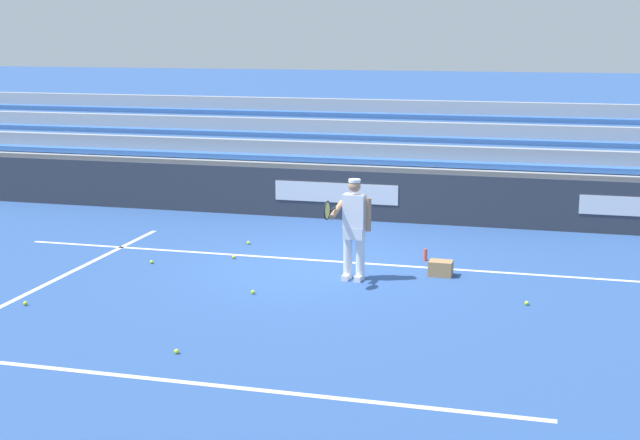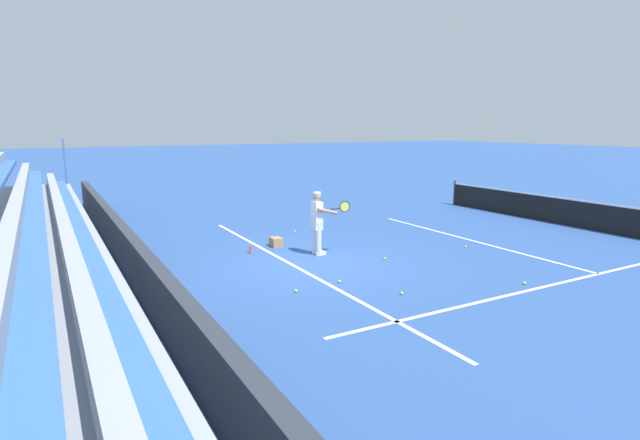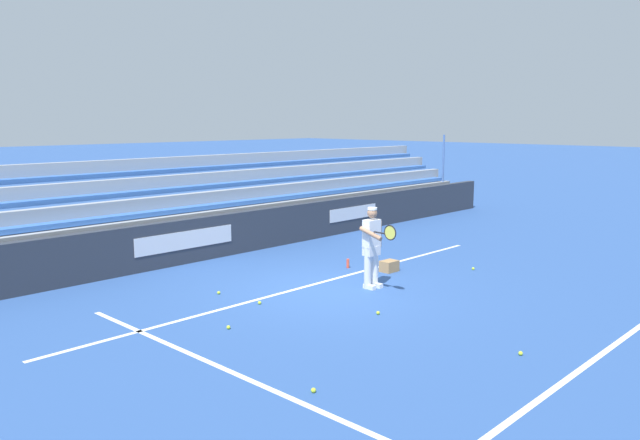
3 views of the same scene
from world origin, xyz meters
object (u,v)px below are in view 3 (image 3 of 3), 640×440
at_px(tennis_ball_stray_back, 473,269).
at_px(tennis_ball_near_player, 313,390).
at_px(ball_box_cardboard, 389,266).
at_px(tennis_ball_on_baseline, 219,293).
at_px(tennis_ball_toward_net, 378,313).
at_px(tennis_ball_far_right, 228,327).
at_px(tennis_ball_by_box, 260,303).
at_px(water_bottle, 348,263).
at_px(tennis_player, 372,246).
at_px(tennis_ball_midcourt, 521,353).

relative_size(tennis_ball_stray_back, tennis_ball_near_player, 1.00).
distance_m(ball_box_cardboard, tennis_ball_on_baseline, 4.17).
height_order(tennis_ball_stray_back, tennis_ball_toward_net, same).
relative_size(ball_box_cardboard, tennis_ball_toward_net, 6.06).
bearing_deg(tennis_ball_far_right, tennis_ball_by_box, -151.38).
relative_size(tennis_ball_stray_back, tennis_ball_toward_net, 1.00).
bearing_deg(water_bottle, tennis_ball_far_right, 17.18).
height_order(tennis_ball_by_box, water_bottle, water_bottle).
xyz_separation_m(tennis_player, tennis_ball_toward_net, (1.36, 1.25, -0.86)).
bearing_deg(tennis_ball_midcourt, tennis_ball_toward_net, -91.76).
bearing_deg(tennis_ball_by_box, tennis_ball_midcourt, 101.56).
relative_size(tennis_player, tennis_ball_toward_net, 25.98).
height_order(tennis_ball_on_baseline, water_bottle, water_bottle).
height_order(tennis_ball_far_right, tennis_ball_on_baseline, same).
bearing_deg(tennis_ball_toward_net, tennis_ball_by_box, -62.23).
height_order(tennis_ball_midcourt, tennis_ball_near_player, same).
bearing_deg(tennis_ball_midcourt, ball_box_cardboard, -121.35).
xyz_separation_m(tennis_ball_far_right, water_bottle, (-4.76, -1.47, 0.08)).
height_order(tennis_ball_by_box, tennis_ball_toward_net, same).
relative_size(tennis_ball_on_baseline, water_bottle, 0.30).
bearing_deg(tennis_ball_stray_back, tennis_ball_on_baseline, -26.20).
relative_size(tennis_ball_far_right, tennis_ball_on_baseline, 1.00).
xyz_separation_m(tennis_ball_far_right, tennis_ball_near_player, (0.79, 2.79, 0.00)).
xyz_separation_m(tennis_player, tennis_ball_midcourt, (1.44, 4.06, -0.86)).
bearing_deg(tennis_ball_stray_back, tennis_ball_midcourt, 37.40).
distance_m(tennis_ball_far_right, tennis_ball_toward_net, 2.74).
bearing_deg(tennis_ball_far_right, ball_box_cardboard, -174.10).
relative_size(ball_box_cardboard, tennis_ball_far_right, 6.06).
xyz_separation_m(tennis_player, tennis_ball_stray_back, (-2.90, 0.74, -0.86)).
bearing_deg(ball_box_cardboard, tennis_ball_near_player, 29.23).
height_order(tennis_ball_far_right, tennis_ball_stray_back, same).
bearing_deg(tennis_ball_on_baseline, ball_box_cardboard, 161.45).
distance_m(ball_box_cardboard, tennis_ball_near_player, 6.81).
distance_m(tennis_ball_midcourt, tennis_ball_by_box, 4.96).
distance_m(tennis_ball_on_baseline, tennis_ball_by_box, 1.15).
distance_m(tennis_ball_toward_net, water_bottle, 3.67).
bearing_deg(tennis_player, ball_box_cardboard, -156.32).
xyz_separation_m(ball_box_cardboard, water_bottle, (0.40, -0.94, -0.02)).
height_order(ball_box_cardboard, tennis_ball_far_right, ball_box_cardboard).
bearing_deg(tennis_ball_near_player, tennis_ball_on_baseline, -113.17).
height_order(tennis_player, tennis_ball_toward_net, tennis_player).
height_order(tennis_ball_far_right, water_bottle, water_bottle).
height_order(tennis_ball_on_baseline, tennis_ball_toward_net, same).
xyz_separation_m(tennis_ball_stray_back, water_bottle, (1.89, -2.29, 0.08)).
height_order(ball_box_cardboard, tennis_ball_by_box, ball_box_cardboard).
relative_size(tennis_player, ball_box_cardboard, 4.29).
xyz_separation_m(tennis_player, ball_box_cardboard, (-1.40, -0.62, -0.76)).
bearing_deg(tennis_ball_toward_net, tennis_ball_midcourt, 88.24).
bearing_deg(tennis_player, tennis_ball_near_player, 30.84).
distance_m(tennis_ball_stray_back, tennis_ball_toward_net, 4.29).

